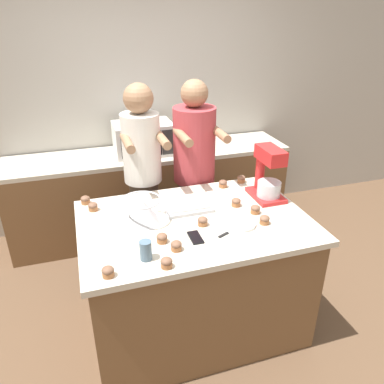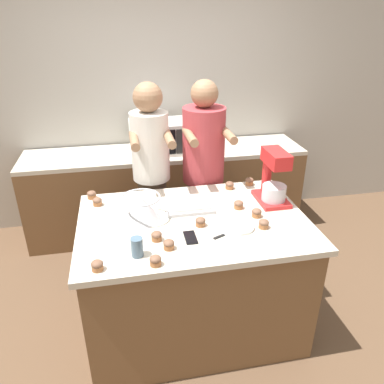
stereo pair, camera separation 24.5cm
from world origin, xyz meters
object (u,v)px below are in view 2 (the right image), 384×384
small_plate (239,226)px  baking_tray (188,205)px  stand_mixer (273,180)px  microwave_oven (159,137)px  cupcake_4 (200,222)px  cupcake_6 (92,195)px  knife (226,234)px  cupcake_2 (97,265)px  person_left (152,179)px  cupcake_10 (257,213)px  mixing_bowl (141,207)px  person_right (203,177)px  cupcake_1 (97,202)px  cupcake_11 (264,224)px  cupcake_5 (169,244)px  cell_phone (190,237)px  cupcake_7 (155,261)px  drinking_glass (137,247)px  cupcake_0 (157,236)px  cupcake_3 (230,185)px  cupcake_9 (249,181)px  cupcake_8 (239,205)px

small_plate → baking_tray: bearing=129.0°
stand_mixer → microwave_oven: (-0.67, 1.28, -0.04)m
baking_tray → cupcake_4: 0.26m
cupcake_6 → knife: bearing=-38.7°
cupcake_2 → cupcake_6: 0.88m
person_left → cupcake_10: 0.98m
cupcake_4 → knife: bearing=-45.0°
mixing_bowl → knife: 0.58m
person_right → cupcake_1: person_right is taller
cupcake_11 → person_left: bearing=125.0°
cupcake_2 → cupcake_10: bearing=20.2°
person_right → cupcake_4: (-0.20, -0.79, 0.04)m
cupcake_1 → cupcake_5: 0.76m
person_left → baking_tray: size_ratio=5.11×
cell_phone → cupcake_7: 0.33m
drinking_glass → cupcake_7: bearing=-49.4°
microwave_oven → baking_tray: bearing=-87.3°
cupcake_7 → knife: bearing=25.7°
cell_phone → knife: (0.23, -0.00, -0.00)m
drinking_glass → cupcake_0: size_ratio=1.77×
baking_tray → cupcake_3: cupcake_3 is taller
mixing_bowl → cupcake_4: size_ratio=3.99×
person_left → cupcake_7: size_ratio=25.79×
mixing_bowl → baking_tray: size_ratio=0.79×
knife → cupcake_5: 0.38m
mixing_bowl → cupcake_9: mixing_bowl is taller
cupcake_7 → cupcake_10: (0.73, 0.40, 0.00)m
person_left → cupcake_0: person_left is taller
cupcake_1 → cupcake_10: (1.06, -0.38, 0.00)m
microwave_oven → cupcake_5: size_ratio=8.51×
stand_mixer → small_plate: stand_mixer is taller
person_right → drinking_glass: (-0.62, -1.04, 0.07)m
cell_phone → cupcake_3: 0.77m
mixing_bowl → cupcake_5: bearing=-71.0°
cupcake_4 → cupcake_6: same height
cupcake_1 → small_plate: bearing=-28.7°
mixing_bowl → drinking_glass: 0.41m
microwave_oven → cell_phone: 1.65m
cupcake_0 → cupcake_2: 0.41m
microwave_oven → cupcake_2: 1.94m
cupcake_1 → microwave_oven: bearing=62.5°
baking_tray → cell_phone: baking_tray is taller
person_right → cell_phone: 0.97m
mixing_bowl → cupcake_0: mixing_bowl is taller
cupcake_8 → cupcake_11: (0.08, -0.28, 0.00)m
knife → cupcake_8: cupcake_8 is taller
person_right → cupcake_2: bearing=-126.6°
microwave_oven → cupcake_7: bearing=-97.3°
cupcake_6 → cupcake_8: same height
cupcake_6 → cupcake_11: size_ratio=1.00×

